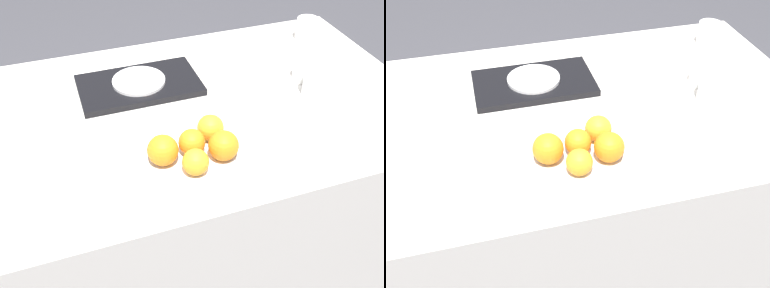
{
  "view_description": "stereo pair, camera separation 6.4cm",
  "coord_description": "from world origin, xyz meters",
  "views": [
    {
      "loc": [
        -0.31,
        -1.0,
        1.48
      ],
      "look_at": [
        -0.04,
        -0.22,
        0.79
      ],
      "focal_mm": 42.0,
      "sensor_mm": 36.0,
      "label": 1
    },
    {
      "loc": [
        -0.25,
        -1.02,
        1.48
      ],
      "look_at": [
        -0.04,
        -0.22,
        0.79
      ],
      "focal_mm": 42.0,
      "sensor_mm": 36.0,
      "label": 2
    }
  ],
  "objects": [
    {
      "name": "ground_plane",
      "position": [
        0.0,
        0.0,
        0.0
      ],
      "size": [
        12.0,
        12.0,
        0.0
      ],
      "primitive_type": "plane",
      "color": "#38383D"
    },
    {
      "name": "cup_2",
      "position": [
        0.56,
        0.26,
        0.78
      ],
      "size": [
        0.08,
        0.08,
        0.08
      ],
      "color": "white",
      "rests_on": "table"
    },
    {
      "name": "orange_2",
      "position": [
        0.03,
        -0.18,
        0.79
      ],
      "size": [
        0.07,
        0.07,
        0.07
      ],
      "color": "orange",
      "rests_on": "fruit_platter"
    },
    {
      "name": "water_glass",
      "position": [
        0.39,
        -0.07,
        0.79
      ],
      "size": [
        0.07,
        0.07,
        0.11
      ],
      "color": "silver",
      "rests_on": "table"
    },
    {
      "name": "cup_0",
      "position": [
        0.42,
        0.02,
        0.77
      ],
      "size": [
        0.08,
        0.08,
        0.06
      ],
      "color": "white",
      "rests_on": "table"
    },
    {
      "name": "orange_4",
      "position": [
        -0.05,
        -0.28,
        0.79
      ],
      "size": [
        0.06,
        0.06,
        0.06
      ],
      "color": "orange",
      "rests_on": "fruit_platter"
    },
    {
      "name": "serving_tray",
      "position": [
        -0.08,
        0.14,
        0.75
      ],
      "size": [
        0.36,
        0.21,
        0.02
      ],
      "color": "black",
      "rests_on": "table"
    },
    {
      "name": "side_plate",
      "position": [
        -0.08,
        0.14,
        0.76
      ],
      "size": [
        0.16,
        0.16,
        0.01
      ],
      "color": "white",
      "rests_on": "serving_tray"
    },
    {
      "name": "fruit_platter",
      "position": [
        -0.04,
        -0.22,
        0.75
      ],
      "size": [
        0.25,
        0.25,
        0.03
      ],
      "color": "silver",
      "rests_on": "table"
    },
    {
      "name": "orange_1",
      "position": [
        -0.11,
        -0.22,
        0.79
      ],
      "size": [
        0.08,
        0.08,
        0.08
      ],
      "color": "orange",
      "rests_on": "fruit_platter"
    },
    {
      "name": "table",
      "position": [
        0.0,
        0.0,
        0.37
      ],
      "size": [
        1.42,
        0.82,
        0.74
      ],
      "color": "silver",
      "rests_on": "ground_plane"
    },
    {
      "name": "orange_3",
      "position": [
        0.03,
        -0.26,
        0.79
      ],
      "size": [
        0.07,
        0.07,
        0.07
      ],
      "color": "orange",
      "rests_on": "fruit_platter"
    },
    {
      "name": "orange_0",
      "position": [
        -0.04,
        -0.21,
        0.79
      ],
      "size": [
        0.07,
        0.07,
        0.07
      ],
      "color": "orange",
      "rests_on": "fruit_platter"
    }
  ]
}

